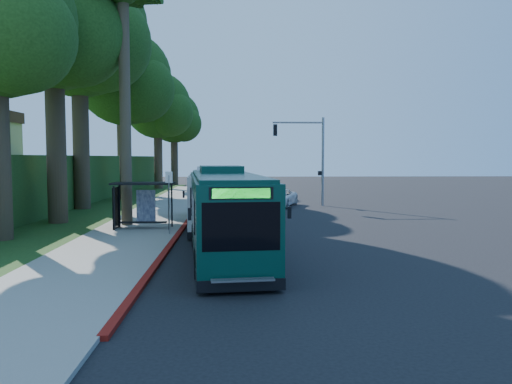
{
  "coord_description": "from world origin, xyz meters",
  "views": [
    {
      "loc": [
        -2.21,
        -29.36,
        3.87
      ],
      "look_at": [
        -0.9,
        1.0,
        1.75
      ],
      "focal_mm": 35.0,
      "sensor_mm": 36.0,
      "label": 1
    }
  ],
  "objects_px": {
    "teal_bus": "(224,212)",
    "pickup": "(278,198)",
    "white_bus": "(212,197)",
    "bus_shelter": "(139,196)"
  },
  "relations": [
    {
      "from": "white_bus",
      "to": "teal_bus",
      "type": "xyz_separation_m",
      "value": [
        0.91,
        -8.83,
        0.09
      ]
    },
    {
      "from": "pickup",
      "to": "bus_shelter",
      "type": "bearing_deg",
      "value": -105.05
    },
    {
      "from": "bus_shelter",
      "to": "pickup",
      "type": "bearing_deg",
      "value": 55.84
    },
    {
      "from": "teal_bus",
      "to": "pickup",
      "type": "bearing_deg",
      "value": 73.18
    },
    {
      "from": "bus_shelter",
      "to": "pickup",
      "type": "relative_size",
      "value": 0.64
    },
    {
      "from": "bus_shelter",
      "to": "pickup",
      "type": "xyz_separation_m",
      "value": [
        8.46,
        12.47,
        -1.12
      ]
    },
    {
      "from": "white_bus",
      "to": "pickup",
      "type": "bearing_deg",
      "value": 62.52
    },
    {
      "from": "teal_bus",
      "to": "white_bus",
      "type": "bearing_deg",
      "value": 90.25
    },
    {
      "from": "bus_shelter",
      "to": "white_bus",
      "type": "relative_size",
      "value": 0.29
    },
    {
      "from": "white_bus",
      "to": "pickup",
      "type": "height_order",
      "value": "white_bus"
    }
  ]
}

